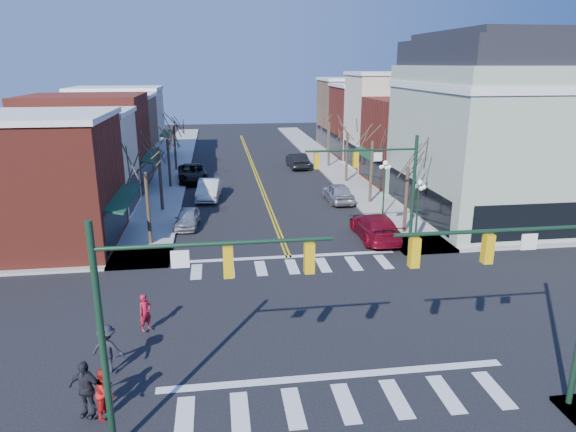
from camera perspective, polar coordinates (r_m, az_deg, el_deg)
name	(u,v)px	position (r m, az deg, el deg)	size (l,w,h in m)	color
ground	(312,318)	(23.85, 2.71, -11.22)	(160.00, 160.00, 0.00)	black
sidewalk_left	(159,207)	(42.45, -14.10, 0.97)	(3.50, 70.00, 0.15)	#9E9B93
sidewalk_right	(370,199)	(44.08, 9.13, 1.83)	(3.50, 70.00, 0.15)	#9E9B93
bldg_left_brick_a	(28,185)	(35.16, -26.89, 3.08)	(10.00, 8.50, 8.00)	maroon
bldg_left_stucco_a	(64,165)	(42.46, -23.64, 5.18)	(10.00, 7.00, 7.50)	beige
bldg_left_brick_b	(88,143)	(50.04, -21.36, 7.54)	(10.00, 9.00, 8.50)	maroon
bldg_left_tan	(106,135)	(58.07, -19.54, 8.47)	(10.00, 7.50, 7.80)	#8F6E4E
bldg_left_stucco_b	(119,125)	(65.61, -18.28, 9.59)	(10.00, 8.00, 8.20)	beige
bldg_right_brick_a	(423,142)	(50.90, 14.80, 7.97)	(10.00, 8.50, 8.00)	maroon
bldg_right_stucco	(396,122)	(57.95, 11.94, 10.14)	(10.00, 7.00, 10.00)	beige
bldg_right_brick_b	(375,122)	(65.09, 9.67, 10.26)	(10.00, 8.00, 8.50)	maroon
bldg_right_tan	(358,114)	(72.70, 7.77, 11.18)	(10.00, 8.00, 9.00)	#8F6E4E
victorian_corner	(499,127)	(41.00, 22.40, 9.09)	(12.25, 14.25, 13.30)	#A3B098
traffic_mast_near_left	(167,303)	(14.85, -13.25, -9.43)	(6.60, 0.28, 7.20)	#14331E
traffic_mast_near_right	(536,281)	(17.60, 25.85, -6.50)	(6.60, 0.28, 7.20)	#14331E
traffic_mast_far_right	(384,179)	(30.38, 10.59, 4.11)	(6.60, 0.28, 7.20)	#14331E
lamppost_corner	(418,201)	(32.70, 14.25, 1.61)	(0.36, 0.36, 4.33)	#14331E
lamppost_midblock	(385,179)	(38.62, 10.68, 4.08)	(0.36, 0.36, 4.33)	#14331E
tree_left_a	(148,209)	(33.18, -15.28, 0.70)	(0.24, 0.24, 4.76)	#382B21
tree_left_b	(160,180)	(40.87, -13.99, 3.92)	(0.24, 0.24, 5.04)	#382B21
tree_left_c	(169,164)	(48.72, -13.07, 5.67)	(0.24, 0.24, 4.55)	#382B21
tree_left_d	(175,148)	(56.56, -12.44, 7.35)	(0.24, 0.24, 4.90)	#382B21
tree_right_a	(406,201)	(35.18, 12.97, 1.64)	(0.24, 0.24, 4.62)	#382B21
tree_right_b	(371,173)	(42.48, 9.22, 4.76)	(0.24, 0.24, 5.18)	#382B21
tree_right_c	(347,158)	(50.07, 6.54, 6.44)	(0.24, 0.24, 4.83)	#382B21
tree_right_d	(329,145)	(57.73, 4.57, 7.90)	(0.24, 0.24, 4.97)	#382B21
car_left_near	(187,218)	(36.88, -11.11, -0.22)	(1.57, 3.90, 1.33)	#AEAEB2
car_left_mid	(209,189)	(44.30, -8.79, 2.93)	(1.75, 5.02, 1.66)	silver
car_left_far	(193,173)	(51.27, -10.52, 4.71)	(2.79, 6.05, 1.68)	black
car_right_near	(375,227)	(34.18, 9.68, -1.17)	(2.37, 5.82, 1.69)	maroon
car_right_mid	(338,193)	(43.02, 5.54, 2.61)	(1.91, 4.75, 1.62)	#B2B2B7
car_right_far	(297,160)	(57.16, 1.03, 6.19)	(1.78, 5.09, 1.68)	black
pedestrian_red_a	(145,312)	(22.99, -15.58, -10.28)	(0.59, 0.39, 1.63)	#AB1229
pedestrian_red_b	(106,392)	(18.35, -19.58, -17.94)	(0.82, 0.64, 1.70)	red
pedestrian_dark_a	(86,389)	(18.46, -21.58, -17.43)	(1.16, 0.48, 1.98)	black
pedestrian_dark_b	(107,349)	(20.49, -19.42, -13.75)	(1.21, 0.70, 1.87)	#21212A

